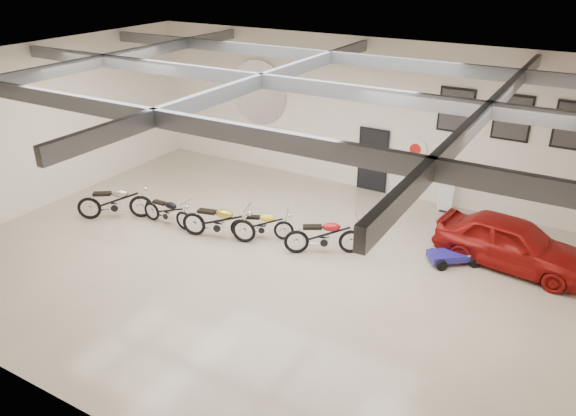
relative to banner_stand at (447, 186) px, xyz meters
The scene contains 19 objects.
floor 6.38m from the banner_stand, 119.66° to the right, with size 16.00×12.00×0.01m, color #BAA98E.
ceiling 7.58m from the banner_stand, 119.66° to the right, with size 16.00×12.00×0.01m, color slate.
back_wall 3.58m from the banner_stand, behind, with size 16.00×0.02×5.00m, color #F2E5D0.
left_wall 12.53m from the banner_stand, 153.71° to the right, with size 0.02×12.00×5.00m, color #F2E5D0.
ceiling_beams 7.44m from the banner_stand, 119.66° to the right, with size 15.80×11.80×0.32m, color slate, non-canonical shape.
door 2.68m from the banner_stand, behind, with size 0.92×0.08×2.10m, color black.
logo_plaque 7.41m from the banner_stand, behind, with size 2.30×0.06×1.16m, color silver, non-canonical shape.
poster_left 2.31m from the banner_stand, 105.97° to the left, with size 1.05×0.08×1.35m, color black, non-canonical shape.
poster_mid 2.74m from the banner_stand, 17.39° to the left, with size 1.05×0.08×1.35m, color black, non-canonical shape.
poster_right 3.84m from the banner_stand, ahead, with size 1.05×0.08×1.35m, color black, non-canonical shape.
oil_sign 1.57m from the banner_stand, 159.93° to the left, with size 0.72×0.10×0.72m, color white, non-canonical shape.
banner_stand is the anchor object (origin of this frame).
motorcycle_silver 10.11m from the banner_stand, 146.96° to the right, with size 2.19×0.68×1.14m, color silver, non-canonical shape.
motorcycle_black 8.49m from the banner_stand, 143.35° to the right, with size 1.78×0.55×0.92m, color silver, non-canonical shape.
motorcycle_gold 7.06m from the banner_stand, 134.84° to the right, with size 2.15×0.67×1.12m, color silver, non-canonical shape.
motorcycle_yellow 5.90m from the banner_stand, 131.77° to the right, with size 1.76×0.55×0.92m, color silver, non-canonical shape.
motorcycle_red 4.73m from the banner_stand, 115.80° to the right, with size 2.09×0.65×1.09m, color silver, non-canonical shape.
go_kart 3.21m from the banner_stand, 67.44° to the right, with size 1.61×0.72×0.58m, color navy, non-canonical shape.
vintage_car 3.38m from the banner_stand, 45.17° to the right, with size 3.85×1.55×1.31m, color maroon.
Camera 1 is at (6.92, -10.64, 7.47)m, focal length 35.00 mm.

